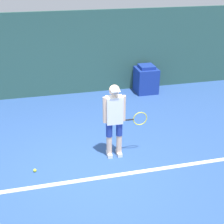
# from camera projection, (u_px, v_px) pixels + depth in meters

# --- Properties ---
(ground_plane) EXTENTS (24.00, 24.00, 0.00)m
(ground_plane) POSITION_uv_depth(u_px,v_px,m) (92.00, 169.00, 6.45)
(ground_plane) COLOR #2D5193
(back_wall) EXTENTS (24.00, 0.10, 2.59)m
(back_wall) POSITION_uv_depth(u_px,v_px,m) (67.00, 54.00, 9.60)
(back_wall) COLOR #2D564C
(back_wall) RESTS_ON ground_plane
(court_baseline) EXTENTS (21.60, 0.10, 0.01)m
(court_baseline) POSITION_uv_depth(u_px,v_px,m) (95.00, 178.00, 6.15)
(court_baseline) COLOR white
(court_baseline) RESTS_ON ground_plane
(tennis_player) EXTENTS (0.97, 0.28, 1.66)m
(tennis_player) POSITION_uv_depth(u_px,v_px,m) (115.00, 118.00, 6.51)
(tennis_player) COLOR beige
(tennis_player) RESTS_ON ground_plane
(tennis_ball) EXTENTS (0.07, 0.07, 0.07)m
(tennis_ball) POSITION_uv_depth(u_px,v_px,m) (35.00, 170.00, 6.34)
(tennis_ball) COLOR #D1E533
(tennis_ball) RESTS_ON ground_plane
(covered_chair) EXTENTS (0.67, 0.69, 0.90)m
(covered_chair) POSITION_uv_depth(u_px,v_px,m) (146.00, 79.00, 10.10)
(covered_chair) COLOR navy
(covered_chair) RESTS_ON ground_plane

